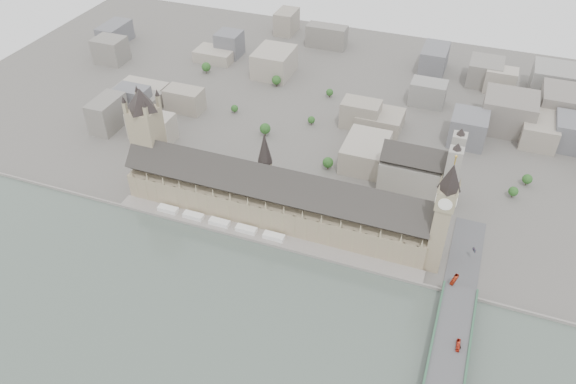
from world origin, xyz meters
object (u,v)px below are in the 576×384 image
(red_bus_north, at_px, (454,279))
(red_bus_south, at_px, (458,345))
(elizabeth_tower, at_px, (444,211))
(car_approach, at_px, (474,250))
(westminster_abbey, at_px, (421,173))
(westminster_bridge, at_px, (446,371))
(car_silver, at_px, (459,345))
(victoria_tower, at_px, (147,134))
(palace_of_westminster, at_px, (274,197))

(red_bus_north, distance_m, red_bus_south, 59.37)
(elizabeth_tower, relative_size, car_approach, 21.82)
(red_bus_north, bearing_deg, westminster_abbey, 129.42)
(elizabeth_tower, bearing_deg, red_bus_south, -69.78)
(westminster_bridge, bearing_deg, car_silver, 75.11)
(car_silver, distance_m, car_approach, 95.84)
(westminster_abbey, relative_size, car_approach, 13.81)
(westminster_abbey, distance_m, red_bus_north, 116.21)
(elizabeth_tower, bearing_deg, car_silver, -69.33)
(westminster_bridge, bearing_deg, victoria_tower, 158.22)
(car_silver, relative_size, car_approach, 1.01)
(westminster_bridge, distance_m, car_silver, 20.24)
(victoria_tower, xyz_separation_m, westminster_bridge, (284.00, -113.50, -50.08))
(westminster_abbey, bearing_deg, red_bus_north, -66.73)
(victoria_tower, relative_size, car_approach, 20.30)
(red_bus_south, bearing_deg, car_approach, 87.78)
(westminster_bridge, xyz_separation_m, car_silver, (4.97, 18.70, 5.95))
(red_bus_north, bearing_deg, car_approach, 90.36)
(red_bus_north, bearing_deg, elizabeth_tower, 150.34)
(red_bus_north, height_order, car_silver, red_bus_north)
(westminster_abbey, distance_m, red_bus_south, 174.25)
(victoria_tower, height_order, red_bus_north, victoria_tower)
(palace_of_westminster, bearing_deg, car_approach, 2.51)
(red_bus_south, bearing_deg, westminster_bridge, -106.10)
(elizabeth_tower, relative_size, westminster_bridge, 0.33)
(palace_of_westminster, bearing_deg, elizabeth_tower, -4.85)
(palace_of_westminster, bearing_deg, car_silver, -27.92)
(elizabeth_tower, height_order, car_silver, elizabeth_tower)
(palace_of_westminster, distance_m, car_silver, 189.33)
(palace_of_westminster, xyz_separation_m, elizabeth_tower, (138.00, -11.70, 35.38))
(victoria_tower, relative_size, car_silver, 20.09)
(victoria_tower, xyz_separation_m, red_bus_south, (288.58, -95.57, -43.58))
(palace_of_westminster, distance_m, westminster_abbey, 134.09)
(westminster_abbey, height_order, car_approach, westminster_abbey)
(elizabeth_tower, bearing_deg, palace_of_westminster, 175.15)
(westminster_abbey, xyz_separation_m, car_silver, (56.05, -163.80, -14.01))
(palace_of_westminster, bearing_deg, red_bus_south, -28.19)
(palace_of_westminster, height_order, red_bus_south, palace_of_westminster)
(palace_of_westminster, relative_size, red_bus_south, 26.90)
(red_bus_north, xyz_separation_m, red_bus_south, (10.04, -58.51, -0.21))
(victoria_tower, bearing_deg, westminster_abbey, 16.50)
(victoria_tower, bearing_deg, car_silver, -18.16)
(red_bus_south, bearing_deg, red_bus_north, 97.96)
(victoria_tower, relative_size, westminster_abbey, 1.47)
(red_bus_north, relative_size, car_silver, 2.28)
(westminster_bridge, height_order, westminster_abbey, westminster_abbey)
(palace_of_westminster, height_order, westminster_abbey, westminster_abbey)
(westminster_bridge, relative_size, car_silver, 65.29)
(elizabeth_tower, height_order, red_bus_north, elizabeth_tower)
(westminster_bridge, bearing_deg, red_bus_north, 94.09)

